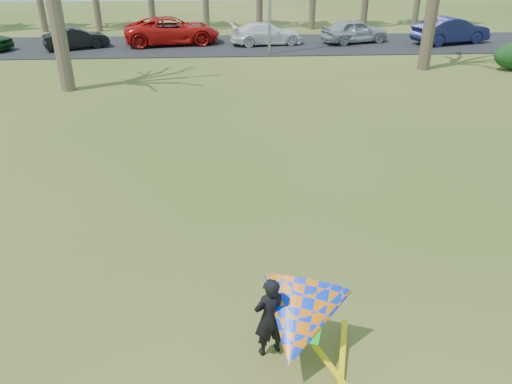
{
  "coord_description": "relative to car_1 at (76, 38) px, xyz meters",
  "views": [
    {
      "loc": [
        -0.62,
        -8.38,
        6.49
      ],
      "look_at": [
        0.0,
        2.0,
        1.1
      ],
      "focal_mm": 35.0,
      "sensor_mm": 36.0,
      "label": 1
    }
  ],
  "objects": [
    {
      "name": "ground",
      "position": [
        9.94,
        -24.29,
        -0.7
      ],
      "size": [
        100.0,
        100.0,
        0.0
      ],
      "primitive_type": "plane",
      "color": "#265011",
      "rests_on": "ground"
    },
    {
      "name": "parking_strip",
      "position": [
        9.94,
        0.71,
        -0.67
      ],
      "size": [
        46.0,
        7.0,
        0.06
      ],
      "primitive_type": "cube",
      "color": "black",
      "rests_on": "ground"
    },
    {
      "name": "car_1",
      "position": [
        0.0,
        0.0,
        0.0
      ],
      "size": [
        4.1,
        2.83,
        1.28
      ],
      "primitive_type": "imported",
      "rotation": [
        0.0,
        0.0,
        1.99
      ],
      "color": "black",
      "rests_on": "parking_strip"
    },
    {
      "name": "car_2",
      "position": [
        5.88,
        1.21,
        0.21
      ],
      "size": [
        6.53,
        3.83,
        1.7
      ],
      "primitive_type": "imported",
      "rotation": [
        0.0,
        0.0,
        1.74
      ],
      "color": "red",
      "rests_on": "parking_strip"
    },
    {
      "name": "car_3",
      "position": [
        12.01,
        0.72,
        0.04
      ],
      "size": [
        4.87,
        2.53,
        1.35
      ],
      "primitive_type": "imported",
      "rotation": [
        0.0,
        0.0,
        1.71
      ],
      "color": "white",
      "rests_on": "parking_strip"
    },
    {
      "name": "car_4",
      "position": [
        17.86,
        0.94,
        0.11
      ],
      "size": [
        4.75,
        3.0,
        1.51
      ],
      "primitive_type": "imported",
      "rotation": [
        0.0,
        0.0,
        1.87
      ],
      "color": "#A3A9B0",
      "rests_on": "parking_strip"
    },
    {
      "name": "car_5",
      "position": [
        24.08,
        0.29,
        0.19
      ],
      "size": [
        5.36,
        3.14,
        1.67
      ],
      "primitive_type": "imported",
      "rotation": [
        0.0,
        0.0,
        1.86
      ],
      "color": "#181B48",
      "rests_on": "parking_strip"
    },
    {
      "name": "kite_flyer",
      "position": [
        10.35,
        -26.47,
        0.14
      ],
      "size": [
        2.13,
        2.39,
        2.02
      ],
      "color": "black",
      "rests_on": "ground"
    }
  ]
}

